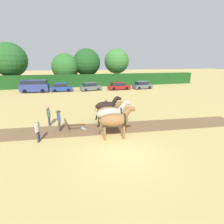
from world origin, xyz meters
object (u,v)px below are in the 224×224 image
object	(u,v)px
tree_far_left	(10,60)
farmer_onlooker_right	(49,114)
tree_left	(65,67)
draft_horse_trail_left	(109,112)
tree_center	(117,61)
tree_center_left	(87,62)
farmer_at_plow	(59,119)
farmer_beside_team	(106,106)
draft_horse_lead_left	(115,120)
parked_car_center_left	(90,87)
parked_van	(35,86)
parked_car_center_right	(142,85)
plow	(78,126)
draft_horse_lead_right	(112,114)
parked_car_left	(62,87)
draft_horse_trail_right	(107,106)
farmer_onlooker_left	(38,129)
parked_car_center	(119,86)

from	to	relation	value
tree_far_left	farmer_onlooker_right	world-z (taller)	tree_far_left
tree_far_left	tree_left	bearing A→B (deg)	-0.42
draft_horse_trail_left	farmer_onlooker_right	distance (m)	5.26
tree_center	draft_horse_trail_left	world-z (taller)	tree_center
tree_center_left	tree_far_left	bearing A→B (deg)	-179.00
tree_left	farmer_at_plow	world-z (taller)	tree_left
tree_center	farmer_beside_team	world-z (taller)	tree_center
tree_far_left	draft_horse_lead_left	bearing A→B (deg)	-65.86
farmer_at_plow	tree_center	bearing A→B (deg)	55.53
draft_horse_lead_left	parked_car_center_left	xyz separation A→B (m)	(1.43, 22.72, -0.65)
tree_far_left	tree_center	bearing A→B (deg)	2.59
parked_van	parked_car_center_right	size ratio (longest dim) A/B	1.20
farmer_beside_team	tree_center	bearing A→B (deg)	43.05
parked_car_center_left	parked_car_center_right	bearing A→B (deg)	-11.60
plow	tree_center	bearing A→B (deg)	73.33
draft_horse_lead_right	farmer_at_plow	bearing A→B (deg)	169.33
parked_car_left	tree_center_left	bearing A→B (deg)	60.79
draft_horse_trail_right	parked_car_center_right	size ratio (longest dim) A/B	0.62
tree_center	draft_horse_lead_left	bearing A→B (deg)	-106.48
farmer_onlooker_left	farmer_onlooker_right	distance (m)	3.29
plow	parked_car_center_left	world-z (taller)	parked_car_center_left
tree_far_left	plow	world-z (taller)	tree_far_left
parked_car_left	parked_car_center_left	xyz separation A→B (m)	(5.44, -0.38, -0.02)
draft_horse_lead_left	parked_van	world-z (taller)	draft_horse_lead_left
tree_center_left	parked_car_left	size ratio (longest dim) A/B	2.10
parked_car_left	draft_horse_trail_right	bearing A→B (deg)	-74.01
parked_car_center_left	parked_car_center	xyz separation A→B (m)	(5.66, -0.37, -0.03)
draft_horse_trail_left	plow	distance (m)	2.95
tree_far_left	tree_center_left	world-z (taller)	tree_far_left
tree_far_left	parked_van	xyz separation A→B (m)	(5.84, -9.33, -4.68)
tree_center_left	parked_car_center_left	size ratio (longest dim) A/B	2.02
tree_left	parked_car_center_right	bearing A→B (deg)	-33.64
draft_horse_lead_right	parked_car_left	bearing A→B (deg)	105.78
tree_left	draft_horse_trail_right	size ratio (longest dim) A/B	2.80
draft_horse_lead_right	parked_car_center_right	bearing A→B (deg)	65.06
draft_horse_trail_left	farmer_onlooker_left	bearing A→B (deg)	-155.91
draft_horse_trail_left	parked_car_left	xyz separation A→B (m)	(-4.25, 20.42, -0.50)
tree_center	farmer_beside_team	distance (m)	29.99
draft_horse_lead_left	farmer_beside_team	world-z (taller)	draft_horse_lead_left
parked_car_center	parked_car_center_right	size ratio (longest dim) A/B	1.04
farmer_beside_team	farmer_onlooker_left	distance (m)	7.61
tree_center_left	tree_center	bearing A→B (deg)	6.00
plow	parked_van	world-z (taller)	parked_van
tree_left	draft_horse_trail_left	bearing A→B (deg)	-83.77
farmer_onlooker_right	draft_horse_lead_right	bearing A→B (deg)	-45.75
draft_horse_trail_left	parked_car_left	world-z (taller)	draft_horse_trail_left
tree_center	draft_horse_trail_right	distance (m)	31.44
draft_horse_lead_left	tree_center	bearing A→B (deg)	78.53
draft_horse_lead_left	draft_horse_trail_left	distance (m)	2.69
tree_left	draft_horse_lead_left	size ratio (longest dim) A/B	2.62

